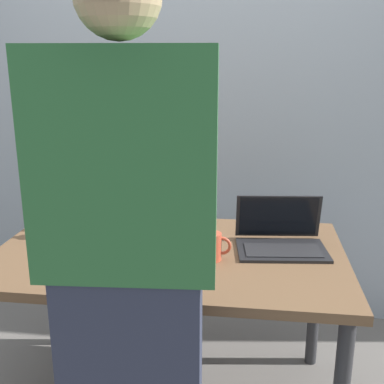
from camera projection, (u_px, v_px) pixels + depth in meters
name	position (u px, v px, depth m)	size (l,w,h in m)	color
desk	(170.00, 268.00, 1.94)	(1.40, 0.84, 0.71)	brown
laptop	(281.00, 238.00, 1.94)	(0.38, 0.30, 0.20)	black
beer_bottle_dark	(76.00, 213.00, 2.03)	(0.06, 0.06, 0.29)	brown
beer_bottle_brown	(98.00, 207.00, 2.11)	(0.07, 0.07, 0.29)	#333333
person_figure	(129.00, 283.00, 1.26)	(0.47, 0.29, 1.73)	#2D3347
coffee_mug	(213.00, 246.00, 1.82)	(0.11, 0.08, 0.11)	#BF4C33
back_wall	(196.00, 89.00, 2.59)	(6.00, 0.10, 2.60)	#99A3AD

